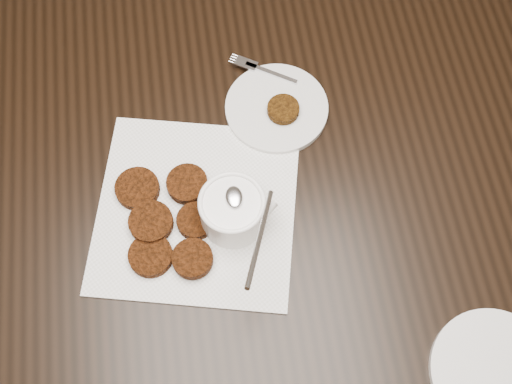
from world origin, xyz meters
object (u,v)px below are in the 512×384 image
at_px(table, 233,242).
at_px(plate_empty, 495,373).
at_px(napkin, 196,209).
at_px(sauce_ramekin, 232,202).
at_px(plate_with_patty, 277,106).

bearing_deg(table, plate_empty, -49.20).
distance_m(napkin, sauce_ramekin, 0.09).
height_order(plate_with_patty, plate_empty, plate_with_patty).
distance_m(sauce_ramekin, plate_empty, 0.45).
xyz_separation_m(napkin, plate_with_patty, (0.16, 0.17, 0.01)).
height_order(table, sauce_ramekin, sauce_ramekin).
xyz_separation_m(table, sauce_ramekin, (-0.00, -0.10, 0.45)).
xyz_separation_m(table, plate_empty, (0.34, -0.39, 0.38)).
xyz_separation_m(sauce_ramekin, plate_with_patty, (0.10, 0.19, -0.06)).
height_order(napkin, plate_with_patty, plate_with_patty).
relative_size(napkin, plate_empty, 1.69).
bearing_deg(plate_empty, table, 130.80).
bearing_deg(plate_with_patty, plate_empty, -63.67).
height_order(table, plate_empty, plate_empty).
xyz_separation_m(sauce_ramekin, plate_empty, (0.34, -0.29, -0.07)).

